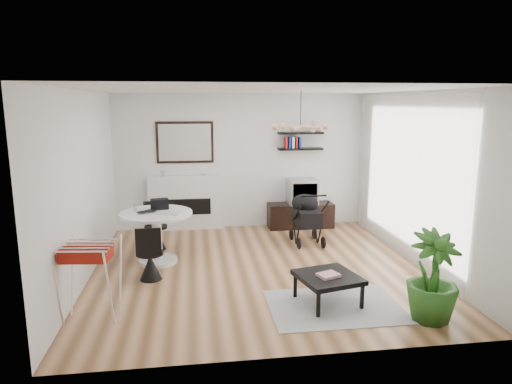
{
  "coord_description": "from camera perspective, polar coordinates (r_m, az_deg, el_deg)",
  "views": [
    {
      "loc": [
        -0.95,
        -6.6,
        2.53
      ],
      "look_at": [
        0.02,
        0.4,
        1.13
      ],
      "focal_mm": 32.0,
      "sensor_mm": 36.0,
      "label": 1
    }
  ],
  "objects": [
    {
      "name": "chair_near",
      "position": [
        6.8,
        -13.08,
        -8.62
      ],
      "size": [
        0.39,
        0.39,
        0.82
      ],
      "rotation": [
        0.0,
        0.0,
        3.17
      ],
      "color": "black",
      "rests_on": "floor"
    },
    {
      "name": "shelf_lower",
      "position": [
        9.28,
        5.56,
        5.38
      ],
      "size": [
        0.9,
        0.25,
        0.04
      ],
      "primitive_type": "cube",
      "color": "black",
      "rests_on": "wall_back"
    },
    {
      "name": "magazines",
      "position": [
        5.87,
        9.05,
        -10.22
      ],
      "size": [
        0.31,
        0.28,
        0.04
      ],
      "primitive_type": "cube",
      "rotation": [
        0.0,
        0.0,
        0.36
      ],
      "color": "#B52D38",
      "rests_on": "coffee_table"
    },
    {
      "name": "pendant_lamp",
      "position": [
        7.11,
        5.58,
        8.08
      ],
      "size": [
        0.9,
        0.9,
        0.1
      ],
      "primitive_type": null,
      "color": "tan",
      "rests_on": "ceiling"
    },
    {
      "name": "rug",
      "position": [
        5.99,
        9.78,
        -13.9
      ],
      "size": [
        1.64,
        1.19,
        0.01
      ],
      "primitive_type": "cube",
      "color": "#ABABAB",
      "rests_on": "floor"
    },
    {
      "name": "fireplace",
      "position": [
        9.22,
        -8.68,
        -0.49
      ],
      "size": [
        1.5,
        0.17,
        2.16
      ],
      "color": "white",
      "rests_on": "floor"
    },
    {
      "name": "wall_right",
      "position": [
        7.54,
        19.43,
        1.55
      ],
      "size": [
        0.0,
        5.0,
        5.0
      ],
      "primitive_type": "plane",
      "rotation": [
        1.57,
        0.0,
        -1.57
      ],
      "color": "white",
      "rests_on": "floor"
    },
    {
      "name": "shelf_upper",
      "position": [
        9.25,
        5.6,
        7.35
      ],
      "size": [
        0.9,
        0.25,
        0.04
      ],
      "primitive_type": "cube",
      "color": "black",
      "rests_on": "wall_back"
    },
    {
      "name": "wall_left",
      "position": [
        6.89,
        -20.79,
        0.59
      ],
      "size": [
        0.0,
        5.0,
        5.0
      ],
      "primitive_type": "plane",
      "rotation": [
        1.57,
        0.0,
        1.57
      ],
      "color": "white",
      "rests_on": "floor"
    },
    {
      "name": "ceiling",
      "position": [
        6.68,
        0.28,
        12.65
      ],
      "size": [
        5.0,
        5.0,
        0.0
      ],
      "primitive_type": "plane",
      "color": "white",
      "rests_on": "wall_back"
    },
    {
      "name": "crt_tv",
      "position": [
        9.3,
        5.81,
        0.08
      ],
      "size": [
        0.58,
        0.5,
        0.5
      ],
      "color": "#AAAAAD",
      "rests_on": "tv_console"
    },
    {
      "name": "wall_back",
      "position": [
        9.23,
        -1.94,
        3.83
      ],
      "size": [
        5.0,
        0.0,
        5.0
      ],
      "primitive_type": "plane",
      "rotation": [
        1.57,
        0.0,
        0.0
      ],
      "color": "white",
      "rests_on": "floor"
    },
    {
      "name": "drinking_glass",
      "position": [
        7.53,
        -14.91,
        -1.89
      ],
      "size": [
        0.05,
        0.05,
        0.09
      ],
      "primitive_type": "cylinder",
      "color": "white",
      "rests_on": "dining_table"
    },
    {
      "name": "potted_plant",
      "position": [
        5.76,
        21.21,
        -9.83
      ],
      "size": [
        0.69,
        0.69,
        1.08
      ],
      "primitive_type": "imported",
      "rotation": [
        0.0,
        0.0,
        0.17
      ],
      "color": "#275B1A",
      "rests_on": "floor"
    },
    {
      "name": "sheer_curtain",
      "position": [
        7.68,
        18.09,
        1.79
      ],
      "size": [
        0.04,
        3.6,
        2.6
      ],
      "primitive_type": "cube",
      "color": "white",
      "rests_on": "wall_right"
    },
    {
      "name": "black_bag",
      "position": [
        7.51,
        -11.96,
        -1.48
      ],
      "size": [
        0.3,
        0.21,
        0.17
      ],
      "primitive_type": "cube",
      "rotation": [
        0.0,
        0.0,
        0.18
      ],
      "color": "black",
      "rests_on": "dining_table"
    },
    {
      "name": "drying_rack",
      "position": [
        5.74,
        -20.06,
        -10.3
      ],
      "size": [
        0.69,
        0.65,
        0.94
      ],
      "rotation": [
        0.0,
        0.0,
        -0.12
      ],
      "color": "white",
      "rests_on": "floor"
    },
    {
      "name": "chair_far",
      "position": [
        8.17,
        -12.39,
        -5.21
      ],
      "size": [
        0.41,
        0.42,
        0.83
      ],
      "rotation": [
        0.0,
        0.0,
        0.19
      ],
      "color": "black",
      "rests_on": "floor"
    },
    {
      "name": "newspaper",
      "position": [
        7.22,
        -10.72,
        -2.58
      ],
      "size": [
        0.42,
        0.38,
        0.01
      ],
      "primitive_type": "cube",
      "rotation": [
        0.0,
        0.0,
        -0.33
      ],
      "color": "silver",
      "rests_on": "dining_table"
    },
    {
      "name": "laptop",
      "position": [
        7.3,
        -13.22,
        -2.47
      ],
      "size": [
        0.41,
        0.38,
        0.03
      ],
      "primitive_type": "imported",
      "rotation": [
        0.0,
        0.0,
        0.66
      ],
      "color": "black",
      "rests_on": "dining_table"
    },
    {
      "name": "tv_console",
      "position": [
        9.4,
        5.56,
        -2.91
      ],
      "size": [
        1.33,
        0.46,
        0.5
      ],
      "primitive_type": "cube",
      "color": "black",
      "rests_on": "floor"
    },
    {
      "name": "floor",
      "position": [
        7.14,
        0.26,
        -9.57
      ],
      "size": [
        5.0,
        5.0,
        0.0
      ],
      "primitive_type": "plane",
      "color": "brown",
      "rests_on": "ground"
    },
    {
      "name": "coffee_table",
      "position": [
        5.94,
        8.99,
        -10.59
      ],
      "size": [
        0.87,
        0.87,
        0.37
      ],
      "rotation": [
        0.0,
        0.0,
        0.24
      ],
      "color": "black",
      "rests_on": "rug"
    },
    {
      "name": "stroller",
      "position": [
        8.35,
        6.33,
        -3.49
      ],
      "size": [
        0.51,
        0.83,
        0.99
      ],
      "rotation": [
        0.0,
        0.0,
        0.02
      ],
      "color": "black",
      "rests_on": "floor"
    },
    {
      "name": "dining_table",
      "position": [
        7.4,
        -12.3,
        -4.61
      ],
      "size": [
        1.13,
        1.13,
        0.83
      ],
      "color": "white",
      "rests_on": "floor"
    }
  ]
}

